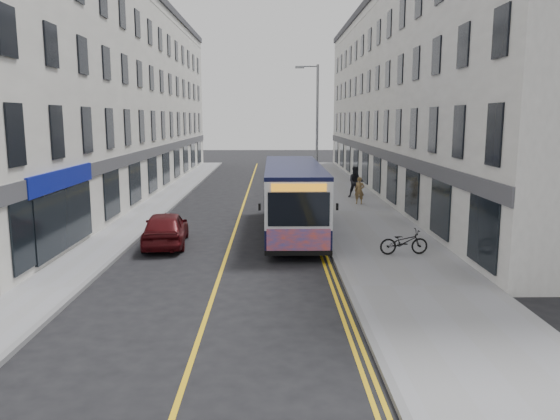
{
  "coord_description": "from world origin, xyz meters",
  "views": [
    {
      "loc": [
        1.74,
        -16.97,
        5.12
      ],
      "look_at": [
        2.02,
        3.7,
        1.6
      ],
      "focal_mm": 35.0,
      "sensor_mm": 36.0,
      "label": 1
    }
  ],
  "objects_px": {
    "streetlamp": "(316,131)",
    "pedestrian_near": "(359,190)",
    "pedestrian_far": "(356,182)",
    "car_white": "(289,181)",
    "city_bus": "(293,196)",
    "car_maroon": "(166,228)",
    "bicycle": "(404,242)"
  },
  "relations": [
    {
      "from": "streetlamp",
      "to": "pedestrian_near",
      "type": "bearing_deg",
      "value": 10.88
    },
    {
      "from": "pedestrian_far",
      "to": "streetlamp",
      "type": "bearing_deg",
      "value": -126.91
    },
    {
      "from": "pedestrian_far",
      "to": "car_white",
      "type": "height_order",
      "value": "pedestrian_far"
    },
    {
      "from": "city_bus",
      "to": "car_maroon",
      "type": "bearing_deg",
      "value": -155.57
    },
    {
      "from": "pedestrian_near",
      "to": "car_maroon",
      "type": "height_order",
      "value": "pedestrian_near"
    },
    {
      "from": "bicycle",
      "to": "car_maroon",
      "type": "relative_size",
      "value": 0.43
    },
    {
      "from": "pedestrian_near",
      "to": "streetlamp",
      "type": "bearing_deg",
      "value": -152.62
    },
    {
      "from": "bicycle",
      "to": "pedestrian_near",
      "type": "distance_m",
      "value": 11.95
    },
    {
      "from": "bicycle",
      "to": "car_white",
      "type": "height_order",
      "value": "car_white"
    },
    {
      "from": "bicycle",
      "to": "car_maroon",
      "type": "height_order",
      "value": "car_maroon"
    },
    {
      "from": "city_bus",
      "to": "pedestrian_near",
      "type": "distance_m",
      "value": 8.63
    },
    {
      "from": "city_bus",
      "to": "car_maroon",
      "type": "distance_m",
      "value": 5.83
    },
    {
      "from": "pedestrian_near",
      "to": "car_white",
      "type": "relative_size",
      "value": 0.4
    },
    {
      "from": "bicycle",
      "to": "car_white",
      "type": "distance_m",
      "value": 19.51
    },
    {
      "from": "streetlamp",
      "to": "car_white",
      "type": "distance_m",
      "value": 8.68
    },
    {
      "from": "streetlamp",
      "to": "pedestrian_far",
      "type": "bearing_deg",
      "value": 48.17
    },
    {
      "from": "pedestrian_far",
      "to": "car_maroon",
      "type": "relative_size",
      "value": 0.47
    },
    {
      "from": "streetlamp",
      "to": "pedestrian_near",
      "type": "xyz_separation_m",
      "value": [
        2.64,
        0.51,
        -3.48
      ]
    },
    {
      "from": "bicycle",
      "to": "car_white",
      "type": "relative_size",
      "value": 0.46
    },
    {
      "from": "pedestrian_far",
      "to": "pedestrian_near",
      "type": "bearing_deg",
      "value": -88.86
    },
    {
      "from": "car_white",
      "to": "pedestrian_near",
      "type": "bearing_deg",
      "value": -57.26
    },
    {
      "from": "city_bus",
      "to": "car_maroon",
      "type": "relative_size",
      "value": 2.56
    },
    {
      "from": "city_bus",
      "to": "bicycle",
      "type": "relative_size",
      "value": 5.92
    },
    {
      "from": "car_maroon",
      "to": "city_bus",
      "type": "bearing_deg",
      "value": -160.77
    },
    {
      "from": "pedestrian_far",
      "to": "car_maroon",
      "type": "distance_m",
      "value": 15.77
    },
    {
      "from": "pedestrian_near",
      "to": "pedestrian_far",
      "type": "bearing_deg",
      "value": 102.72
    },
    {
      "from": "city_bus",
      "to": "car_maroon",
      "type": "height_order",
      "value": "city_bus"
    },
    {
      "from": "bicycle",
      "to": "city_bus",
      "type": "bearing_deg",
      "value": 37.76
    },
    {
      "from": "car_maroon",
      "to": "car_white",
      "type": "bearing_deg",
      "value": -112.96
    },
    {
      "from": "streetlamp",
      "to": "pedestrian_far",
      "type": "distance_m",
      "value": 5.35
    },
    {
      "from": "streetlamp",
      "to": "pedestrian_far",
      "type": "xyz_separation_m",
      "value": [
        2.81,
        3.14,
        -3.29
      ]
    },
    {
      "from": "streetlamp",
      "to": "car_white",
      "type": "xyz_separation_m",
      "value": [
        -1.27,
        7.73,
        -3.74
      ]
    }
  ]
}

